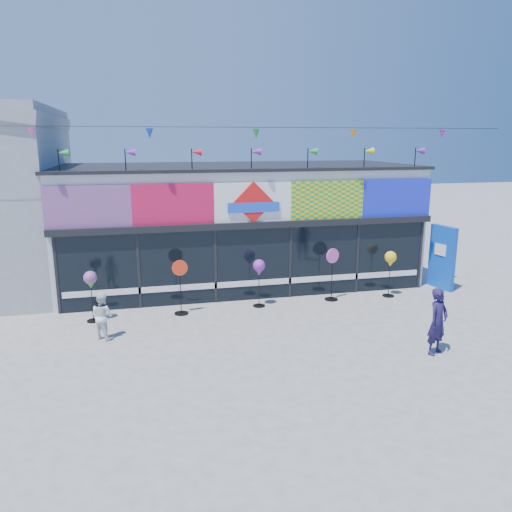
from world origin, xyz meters
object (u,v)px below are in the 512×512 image
object	(u,v)px
blue_sign	(442,257)
spinner_4	(390,260)
spinner_1	(180,286)
spinner_3	(332,273)
adult_man	(438,322)
spinner_2	(259,269)
child	(102,316)
spinner_0	(91,281)

from	to	relation	value
blue_sign	spinner_4	distance (m)	2.20
spinner_1	spinner_3	world-z (taller)	spinner_3
spinner_3	adult_man	world-z (taller)	spinner_3
spinner_2	spinner_3	world-z (taller)	spinner_3
spinner_3	child	size ratio (longest dim) A/B	1.38
adult_man	child	size ratio (longest dim) A/B	1.32
adult_man	spinner_1	bearing A→B (deg)	118.72
blue_sign	adult_man	bearing A→B (deg)	-135.06
blue_sign	spinner_4	xyz separation A→B (m)	(-2.15, -0.44, 0.12)
spinner_3	adult_man	xyz separation A→B (m)	(0.90, -4.40, -0.08)
spinner_3	blue_sign	bearing A→B (deg)	5.09
blue_sign	spinner_0	bearing A→B (deg)	172.10
adult_man	spinner_2	bearing A→B (deg)	102.35
spinner_1	child	bearing A→B (deg)	-146.55
spinner_1	adult_man	distance (m)	7.01
spinner_0	spinner_4	size ratio (longest dim) A/B	0.97
spinner_4	adult_man	bearing A→B (deg)	-103.54
adult_man	spinner_4	bearing A→B (deg)	51.50
adult_man	child	bearing A→B (deg)	135.34
spinner_0	spinner_4	bearing A→B (deg)	1.33
spinner_0	spinner_3	size ratio (longest dim) A/B	0.87
spinner_1	adult_man	world-z (taller)	spinner_1
spinner_0	spinner_3	distance (m)	7.21
adult_man	blue_sign	bearing A→B (deg)	31.20
blue_sign	spinner_3	xyz separation A→B (m)	(-4.09, -0.36, -0.20)
spinner_1	spinner_3	xyz separation A→B (m)	(4.75, 0.24, 0.03)
spinner_4	spinner_1	bearing A→B (deg)	-178.59
blue_sign	spinner_2	world-z (taller)	blue_sign
spinner_1	spinner_0	bearing A→B (deg)	-178.88
spinner_1	spinner_2	world-z (taller)	spinner_1
spinner_0	child	size ratio (longest dim) A/B	1.20
blue_sign	spinner_3	size ratio (longest dim) A/B	1.29
blue_sign	spinner_1	distance (m)	8.86
spinner_3	spinner_0	bearing A→B (deg)	-177.69
spinner_1	spinner_3	size ratio (longest dim) A/B	0.97
adult_man	child	world-z (taller)	adult_man
spinner_4	spinner_3	bearing A→B (deg)	177.73
spinner_0	spinner_3	xyz separation A→B (m)	(7.19, 0.29, -0.28)
spinner_3	child	distance (m)	7.03
child	spinner_0	bearing A→B (deg)	-35.19
spinner_3	spinner_4	xyz separation A→B (m)	(1.94, -0.08, 0.32)
blue_sign	spinner_1	xyz separation A→B (m)	(-8.84, -0.61, -0.23)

